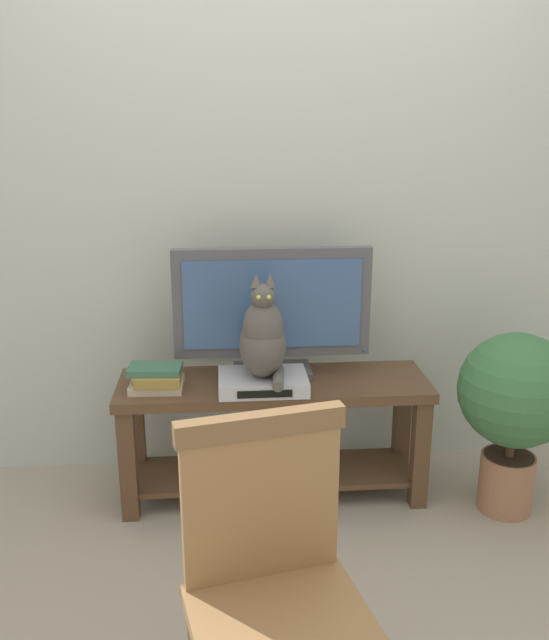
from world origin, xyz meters
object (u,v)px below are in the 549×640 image
wooden_chair (274,577)px  potted_plant (515,401)px  tv (272,309)px  media_box (263,382)px  book_stack (157,379)px  cat (263,338)px  tv_stand (274,418)px

wooden_chair → potted_plant: bearing=44.8°
tv → wooden_chair: tv is taller
media_box → book_stack: bearing=176.5°
tv → cat: (-0.05, -0.17, -0.07)m
cat → wooden_chair: (-0.05, -1.19, -0.23)m
wooden_chair → media_box: bearing=87.7°
media_box → cat: 0.20m
media_box → cat: bearing=-85.2°
tv_stand → tv: tv is taller
cat → tv_stand: bearing=62.0°
book_stack → potted_plant: size_ratio=0.29×
tv → potted_plant: 1.08m
tv_stand → book_stack: size_ratio=5.86×
wooden_chair → potted_plant: size_ratio=1.18×
tv → potted_plant: tv is taller
book_stack → tv_stand: bearing=6.5°
tv_stand → tv: size_ratio=1.58×
wooden_chair → tv_stand: bearing=85.6°
media_box → tv: bearing=71.9°
tv_stand → wooden_chair: size_ratio=1.42×
tv_stand → wooden_chair: 1.31m
wooden_chair → potted_plant: wooden_chair is taller
wooden_chair → potted_plant: (1.09, 1.08, -0.04)m
cat → wooden_chair: cat is taller
tv → media_box: bearing=-108.1°
tv → wooden_chair: (-0.10, -1.36, -0.30)m
tv → media_box: size_ratio=2.29×
tv_stand → potted_plant: size_ratio=1.68×
tv → media_box: 0.32m
cat → book_stack: cat is taller
tv_stand → tv: (0.00, 0.08, 0.48)m
cat → wooden_chair: size_ratio=0.47×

